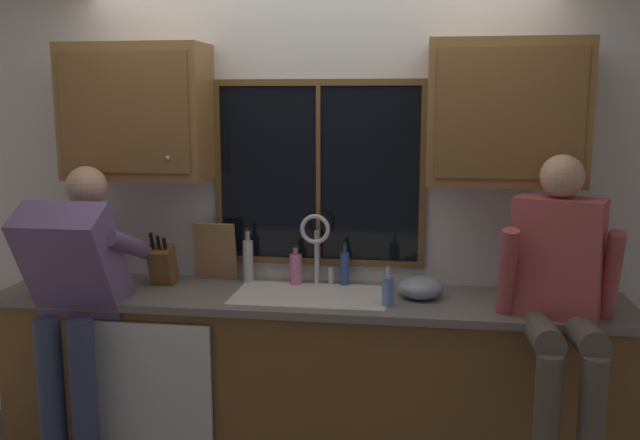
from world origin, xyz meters
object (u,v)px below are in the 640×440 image
Objects in this scene: person_standing at (74,294)px; person_sitting_on_counter at (560,283)px; bottle_green_glass at (296,268)px; bottle_tall_clear at (248,260)px; cutting_board at (216,252)px; bottle_amber_small at (345,267)px; mixing_bowl at (420,288)px; soap_dispenser at (388,291)px; knife_block at (163,265)px.

person_standing is 1.26× the size of person_sitting_on_counter.
person_sitting_on_counter is at bearing 1.55° from person_standing.
bottle_tall_clear is (-0.27, 0.01, 0.04)m from bottle_green_glass.
bottle_green_glass is (0.46, -0.02, -0.07)m from cutting_board.
bottle_green_glass is at bearing -173.99° from bottle_amber_small.
cutting_board is 0.73m from bottle_amber_small.
person_sitting_on_counter is 0.71m from mixing_bowl.
soap_dispenser is (-0.79, 0.14, -0.11)m from person_sitting_on_counter.
soap_dispenser is at bearing -32.13° from bottle_green_glass.
person_standing is at bearing -125.79° from knife_block.
knife_block is at bearing 54.21° from person_standing.
soap_dispenser is at bearing -22.96° from bottle_tall_clear.
bottle_amber_small reaches higher than bottle_green_glass.
mixing_bowl is 1.06× the size of bottle_green_glass.
bottle_tall_clear is at bearing 163.31° from person_sitting_on_counter.
soap_dispenser is at bearing -133.99° from mixing_bowl.
bottle_green_glass is (-1.31, 0.47, -0.09)m from person_sitting_on_counter.
bottle_green_glass reaches higher than mixing_bowl.
mixing_bowl is at bearing -13.53° from bottle_green_glass.
cutting_board is at bearing -179.31° from bottle_amber_small.
person_sitting_on_counter is 3.74× the size of cutting_board.
knife_block is at bearing -153.69° from cutting_board.
knife_block is 0.30m from cutting_board.
bottle_tall_clear is at bearing 169.76° from mixing_bowl.
cutting_board is 0.47m from bottle_green_glass.
bottle_amber_small is (0.27, 0.03, 0.01)m from bottle_green_glass.
bottle_green_glass is (-0.68, 0.16, 0.04)m from mixing_bowl.
bottle_amber_small is at bearing 154.61° from person_sitting_on_counter.
bottle_amber_small reaches higher than soap_dispenser.
soap_dispenser is 0.66× the size of bottle_tall_clear.
mixing_bowl is 0.46m from bottle_amber_small.
person_standing reaches higher than mixing_bowl.
mixing_bowl is (-0.63, 0.30, -0.13)m from person_sitting_on_counter.
person_sitting_on_counter reaches higher than knife_block.
person_sitting_on_counter is at bearing -25.39° from bottle_amber_small.
bottle_tall_clear is at bearing -3.46° from cutting_board.
knife_block is (-2.03, 0.36, -0.08)m from person_sitting_on_counter.
person_sitting_on_counter reaches higher than bottle_amber_small.
person_sitting_on_counter reaches higher than bottle_tall_clear.
bottle_tall_clear is (-0.79, 0.34, 0.05)m from soap_dispenser.
person_sitting_on_counter is 6.29× the size of soap_dispenser.
bottle_tall_clear is (0.19, -0.01, -0.04)m from cutting_board.
person_standing reaches higher than bottle_tall_clear.
soap_dispenser is 0.90× the size of bottle_green_glass.
knife_block reaches higher than soap_dispenser.
bottle_amber_small is at bearing 23.31° from person_standing.
person_sitting_on_counter is 5.35× the size of mixing_bowl.
person_standing is 0.93m from bottle_tall_clear.
mixing_bowl is at bearing -24.99° from bottle_amber_small.
knife_block reaches higher than bottle_green_glass.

